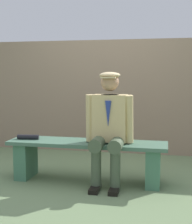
# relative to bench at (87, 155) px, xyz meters

# --- Properties ---
(ground_plane) EXTENTS (30.00, 30.00, 0.00)m
(ground_plane) POSITION_rel_bench_xyz_m (0.00, 0.00, -0.31)
(ground_plane) COLOR #647C54
(bench) EXTENTS (1.86, 0.44, 0.48)m
(bench) POSITION_rel_bench_xyz_m (0.00, 0.00, 0.00)
(bench) COLOR #426651
(bench) RESTS_ON ground
(seated_man) EXTENTS (0.55, 0.56, 1.29)m
(seated_man) POSITION_rel_bench_xyz_m (-0.27, 0.07, 0.39)
(seated_man) COLOR tan
(seated_man) RESTS_ON ground
(rolled_magazine) EXTENTS (0.27, 0.09, 0.06)m
(rolled_magazine) POSITION_rel_bench_xyz_m (0.73, 0.02, 0.19)
(rolled_magazine) COLOR black
(rolled_magazine) RESTS_ON bench
(stadium_wall) EXTENTS (12.00, 0.24, 1.80)m
(stadium_wall) POSITION_rel_bench_xyz_m (0.00, -1.62, 0.59)
(stadium_wall) COLOR #8A725D
(stadium_wall) RESTS_ON ground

